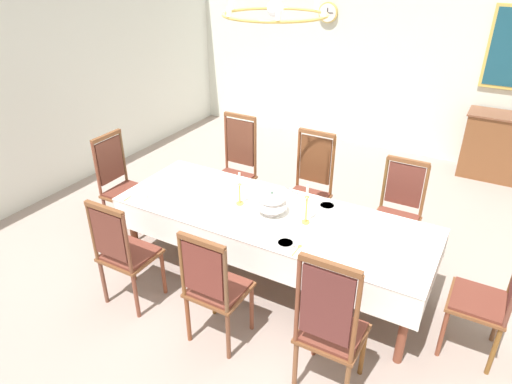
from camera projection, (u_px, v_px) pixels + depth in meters
ground at (281, 267)px, 4.66m from camera, size 6.55×7.08×0.04m
back_wall at (394, 48)px, 6.67m from camera, size 6.55×0.08×3.11m
left_wall at (30, 73)px, 5.35m from camera, size 0.08×7.08×3.11m
dining_table at (271, 220)px, 4.16m from camera, size 2.87×1.00×0.74m
tablecloth at (271, 219)px, 4.16m from camera, size 2.89×1.02×0.29m
chair_south_a at (124, 251)px, 3.93m from camera, size 0.44×0.42×1.06m
chair_north_a at (235, 167)px, 5.30m from camera, size 0.44×0.42×1.20m
chair_south_b at (214, 286)px, 3.53m from camera, size 0.44×0.42×1.06m
chair_north_b at (309, 186)px, 4.90m from camera, size 0.44×0.42×1.18m
chair_south_c at (330, 326)px, 3.09m from camera, size 0.44×0.42×1.21m
chair_north_c at (398, 212)px, 4.51m from camera, size 0.44×0.42×1.07m
chair_head_west at (122, 184)px, 5.00m from camera, size 0.42×0.44×1.12m
chair_head_east at (491, 294)px, 3.40m from camera, size 0.42×0.44×1.14m
soup_tureen at (272, 203)px, 4.07m from camera, size 0.28×0.28×0.22m
candlestick_west at (240, 192)px, 4.21m from camera, size 0.07×0.07×0.32m
candlestick_east at (306, 208)px, 3.91m from camera, size 0.07×0.07×0.37m
bowl_near_left at (139, 197)px, 4.35m from camera, size 0.15×0.15×0.04m
bowl_near_right at (285, 244)px, 3.67m from camera, size 0.15×0.15×0.04m
bowl_far_left at (327, 206)px, 4.19m from camera, size 0.16×0.16×0.04m
spoon_primary at (133, 195)px, 4.42m from camera, size 0.04×0.18×0.01m
spoon_secondary at (299, 247)px, 3.65m from camera, size 0.03×0.18×0.01m
mounted_clock at (328, 12)px, 6.86m from camera, size 0.29×0.06×0.29m
chandelier at (275, 13)px, 3.33m from camera, size 0.79×0.78×0.66m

